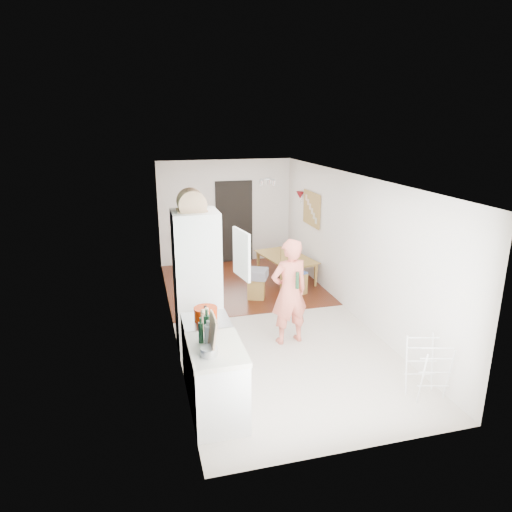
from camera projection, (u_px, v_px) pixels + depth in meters
name	position (u px, v px, depth m)	size (l,w,h in m)	color
room_shell	(265.00, 251.00, 7.75)	(3.20, 7.00, 2.50)	silver
floor	(265.00, 318.00, 8.11)	(3.20, 7.00, 0.01)	beige
wood_floor_overlay	(242.00, 283.00, 9.82)	(3.20, 3.30, 0.01)	#541B14
sage_wall_panel	(182.00, 257.00, 5.34)	(0.02, 3.00, 1.30)	slate
tile_splashback	(190.00, 331.00, 5.03)	(0.02, 1.90, 0.50)	black
doorway_recess	(234.00, 222.00, 11.10)	(0.90, 0.04, 2.00)	black
base_cabinet	(217.00, 385.00, 5.31)	(0.60, 0.90, 0.86)	white
worktop	(216.00, 349.00, 5.18)	(0.62, 0.92, 0.06)	beige
range_cooker	(207.00, 353.00, 6.00)	(0.60, 0.60, 0.88)	white
cooker_top	(206.00, 321.00, 5.87)	(0.60, 0.60, 0.04)	silver
fridge_housing	(197.00, 282.00, 6.77)	(0.66, 0.66, 2.15)	white
fridge_door	(241.00, 254.00, 6.50)	(0.56, 0.04, 0.70)	white
fridge_interior	(217.00, 250.00, 6.71)	(0.02, 0.52, 0.66)	white
pinboard	(312.00, 209.00, 9.81)	(0.03, 0.90, 0.70)	tan
pinboard_frame	(311.00, 209.00, 9.81)	(0.01, 0.94, 0.74)	olive
wall_sconce	(300.00, 195.00, 10.35)	(0.18, 0.18, 0.16)	maroon
person	(290.00, 282.00, 6.99)	(0.73, 0.48, 1.99)	#E36D59
dining_table	(287.00, 269.00, 10.04)	(1.29, 0.72, 0.45)	olive
dining_chair	(294.00, 272.00, 9.12)	(0.40, 0.40, 0.94)	olive
stool	(256.00, 288.00, 8.97)	(0.33, 0.33, 0.43)	olive
grey_drape	(257.00, 274.00, 8.86)	(0.39, 0.39, 0.18)	slate
drying_rack	(427.00, 369.00, 5.72)	(0.40, 0.36, 0.77)	white
bread_bin	(191.00, 203.00, 6.44)	(0.42, 0.39, 0.22)	tan
red_casserole	(206.00, 314.00, 5.82)	(0.31, 0.31, 0.18)	red
steel_pan	(209.00, 352.00, 4.96)	(0.19, 0.19, 0.10)	silver
held_bottle	(297.00, 280.00, 6.80)	(0.06, 0.06, 0.26)	#1A3C23
bottle_a	(207.00, 328.00, 5.27)	(0.07, 0.07, 0.32)	#1A3C23
bottle_b	(201.00, 333.00, 5.23)	(0.06, 0.06, 0.25)	#1A3C23
bottle_c	(209.00, 335.00, 5.19)	(0.10, 0.10, 0.24)	beige
pepper_mill_front	(207.00, 319.00, 5.62)	(0.06, 0.06, 0.21)	tan
pepper_mill_back	(203.00, 322.00, 5.52)	(0.06, 0.06, 0.22)	tan
chopping_boards	(212.00, 333.00, 5.03)	(0.04, 0.31, 0.42)	tan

